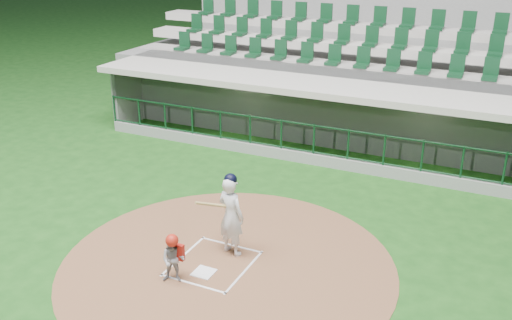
{
  "coord_description": "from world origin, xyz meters",
  "views": [
    {
      "loc": [
        5.34,
        -9.44,
        6.68
      ],
      "look_at": [
        -0.35,
        2.6,
        1.3
      ],
      "focal_mm": 40.0,
      "sensor_mm": 36.0,
      "label": 1
    }
  ],
  "objects": [
    {
      "name": "seating_deck",
      "position": [
        0.0,
        10.91,
        1.42
      ],
      "size": [
        17.0,
        6.72,
        5.15
      ],
      "color": "slate",
      "rests_on": "ground"
    },
    {
      "name": "dirt_circle",
      "position": [
        0.3,
        -0.2,
        0.01
      ],
      "size": [
        7.2,
        7.2,
        0.01
      ],
      "primitive_type": "cylinder",
      "color": "brown",
      "rests_on": "ground"
    },
    {
      "name": "ground",
      "position": [
        0.0,
        0.0,
        0.0
      ],
      "size": [
        120.0,
        120.0,
        0.0
      ],
      "primitive_type": "plane",
      "color": "#154313",
      "rests_on": "ground"
    },
    {
      "name": "home_plate",
      "position": [
        0.0,
        -0.7,
        0.02
      ],
      "size": [
        0.43,
        0.43,
        0.02
      ],
      "primitive_type": "cube",
      "color": "white",
      "rests_on": "dirt_circle"
    },
    {
      "name": "batter_box_chalk",
      "position": [
        0.0,
        -0.3,
        0.02
      ],
      "size": [
        1.55,
        1.8,
        0.01
      ],
      "color": "white",
      "rests_on": "ground"
    },
    {
      "name": "dugout_structure",
      "position": [
        0.15,
        7.82,
        0.96
      ],
      "size": [
        16.4,
        3.7,
        3.0
      ],
      "color": "slate",
      "rests_on": "ground"
    },
    {
      "name": "batter",
      "position": [
        0.15,
        0.27,
        0.96
      ],
      "size": [
        0.92,
        0.94,
        1.91
      ],
      "color": "silver",
      "rests_on": "dirt_circle"
    },
    {
      "name": "catcher",
      "position": [
        -0.4,
        -1.2,
        0.55
      ],
      "size": [
        0.58,
        0.52,
        1.08
      ],
      "color": "gray",
      "rests_on": "dirt_circle"
    }
  ]
}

